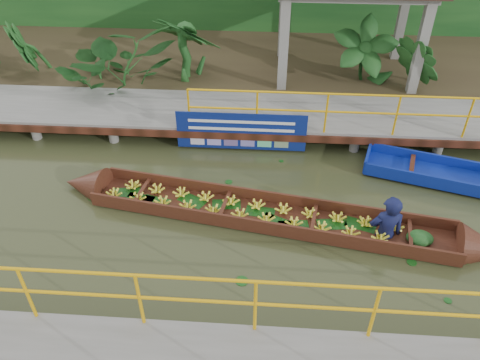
{
  "coord_description": "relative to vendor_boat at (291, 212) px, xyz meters",
  "views": [
    {
      "loc": [
        0.87,
        -7.09,
        6.36
      ],
      "look_at": [
        0.35,
        0.5,
        0.6
      ],
      "focal_mm": 35.0,
      "sensor_mm": 36.0,
      "label": 1
    }
  ],
  "objects": [
    {
      "name": "ground",
      "position": [
        -1.39,
        0.06,
        -0.29
      ],
      "size": [
        80.0,
        80.0,
        0.0
      ],
      "primitive_type": "plane",
      "color": "#2F361B",
      "rests_on": "ground"
    },
    {
      "name": "land_strip",
      "position": [
        -1.39,
        7.56,
        -0.06
      ],
      "size": [
        30.0,
        8.0,
        0.45
      ],
      "primitive_type": "cube",
      "color": "#302418",
      "rests_on": "ground"
    },
    {
      "name": "far_dock",
      "position": [
        -1.37,
        3.49,
        0.19
      ],
      "size": [
        16.0,
        2.06,
        1.66
      ],
      "color": "slate",
      "rests_on": "ground"
    },
    {
      "name": "vendor_boat",
      "position": [
        0.0,
        0.0,
        0.0
      ],
      "size": [
        9.06,
        2.42,
        2.24
      ],
      "rotation": [
        0.0,
        0.0,
        -0.17
      ],
      "color": "#391A0F",
      "rests_on": "ground"
    },
    {
      "name": "moored_blue_boat",
      "position": [
        4.05,
        1.46,
        -0.14
      ],
      "size": [
        3.62,
        1.84,
        0.84
      ],
      "rotation": [
        0.0,
        0.0,
        -0.29
      ],
      "color": "navy",
      "rests_on": "ground"
    },
    {
      "name": "blue_banner",
      "position": [
        -1.15,
        2.54,
        0.27
      ],
      "size": [
        3.11,
        0.04,
        0.97
      ],
      "color": "navy",
      "rests_on": "ground"
    },
    {
      "name": "tropical_plants",
      "position": [
        -3.14,
        5.36,
        0.94
      ],
      "size": [
        14.24,
        1.24,
        1.55
      ],
      "color": "#154219",
      "rests_on": "ground"
    }
  ]
}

